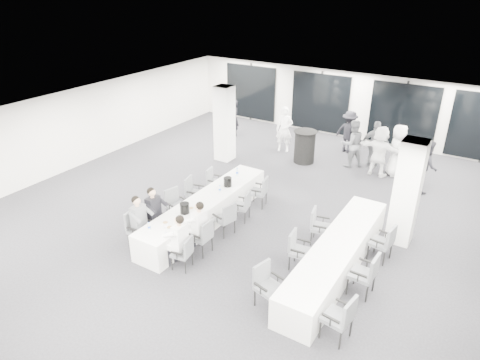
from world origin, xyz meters
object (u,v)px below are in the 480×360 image
object	(u,v)px
chair_main_right_fourth	(244,204)
chair_side_right_far	(385,241)
chair_main_left_second	(151,219)
chair_main_left_far	(213,180)
banquet_table_main	(206,210)
standing_guest_f	(380,148)
ice_bucket_far	(228,182)
standing_guest_e	(398,147)
standing_guest_g	(234,116)
cocktail_table	(305,147)
chair_main_left_fourth	(193,191)
chair_main_right_near	(184,251)
standing_guest_b	(352,141)
chair_side_right_near	(342,316)
chair_side_left_far	(318,224)
chair_side_right_mid	(367,272)
chair_main_left_near	(136,226)
standing_guest_a	(284,126)
chair_main_right_mid	(226,217)
standing_guest_d	(376,142)
banquet_table_side	(336,257)
chair_side_left_mid	(297,248)
standing_guest_h	(427,162)
chair_main_right_second	(203,235)
standing_guest_c	(349,129)
chair_main_right_far	(261,190)
chair_side_left_near	(266,283)
ice_bucket_near	(185,208)
chair_main_left_mid	(175,203)

from	to	relation	value
chair_main_right_fourth	chair_side_right_far	xyz separation A→B (m)	(3.89, 0.16, 0.05)
chair_main_left_second	chair_main_left_far	xyz separation A→B (m)	(0.00, 2.84, -0.01)
banquet_table_main	standing_guest_f	bearing A→B (deg)	61.20
ice_bucket_far	standing_guest_e	bearing A→B (deg)	55.02
banquet_table_main	standing_guest_g	bearing A→B (deg)	116.64
cocktail_table	chair_main_left_fourth	bearing A→B (deg)	-105.14
chair_main_right_near	standing_guest_b	xyz separation A→B (m)	(1.29, 8.01, 0.50)
banquet_table_main	chair_side_right_near	xyz separation A→B (m)	(4.72, -2.18, 0.20)
chair_side_left_far	chair_side_right_mid	world-z (taller)	chair_side_right_mid
chair_main_left_near	standing_guest_a	world-z (taller)	standing_guest_a
chair_main_right_mid	chair_side_right_mid	world-z (taller)	chair_side_right_mid
standing_guest_d	standing_guest_e	bearing A→B (deg)	147.75
chair_main_left_fourth	banquet_table_side	bearing A→B (deg)	68.18
chair_side_left_mid	ice_bucket_far	bearing A→B (deg)	-123.66
cocktail_table	standing_guest_h	xyz separation A→B (m)	(4.23, -0.08, 0.36)
chair_main_right_second	chair_side_right_mid	world-z (taller)	chair_side_right_mid
banquet_table_side	chair_side_right_mid	bearing A→B (deg)	-30.42
chair_main_right_second	standing_guest_a	xyz separation A→B (m)	(-1.48, 7.36, 0.47)
standing_guest_a	standing_guest_c	distance (m)	2.51
standing_guest_e	cocktail_table	bearing A→B (deg)	82.15
chair_side_right_near	standing_guest_f	size ratio (longest dim) A/B	0.50
chair_main_right_fourth	standing_guest_e	bearing A→B (deg)	-39.57
chair_main_right_far	standing_guest_b	xyz separation A→B (m)	(1.29, 4.38, 0.46)
standing_guest_b	standing_guest_g	size ratio (longest dim) A/B	1.14
chair_main_right_fourth	chair_side_right_far	size ratio (longest dim) A/B	0.92
standing_guest_c	ice_bucket_far	distance (m)	6.52
chair_side_right_near	standing_guest_e	distance (m)	8.37
chair_side_left_near	chair_side_right_mid	xyz separation A→B (m)	(1.67, 1.41, 0.03)
chair_side_left_far	standing_guest_f	xyz separation A→B (m)	(0.12, 5.06, 0.46)
chair_side_left_near	ice_bucket_far	distance (m)	4.26
standing_guest_c	standing_guest_a	bearing A→B (deg)	38.56
chair_main_right_second	standing_guest_b	world-z (taller)	standing_guest_b
standing_guest_b	chair_main_left_near	bearing A→B (deg)	25.21
cocktail_table	chair_side_right_far	bearing A→B (deg)	-47.98
cocktail_table	chair_main_right_near	size ratio (longest dim) A/B	1.41
chair_side_right_mid	standing_guest_d	world-z (taller)	standing_guest_d
banquet_table_main	cocktail_table	world-z (taller)	cocktail_table
standing_guest_b	chair_main_right_near	bearing A→B (deg)	36.59
standing_guest_g	ice_bucket_near	xyz separation A→B (m)	(3.33, -7.55, 0.02)
chair_main_right_far	standing_guest_d	xyz separation A→B (m)	(2.01, 4.76, 0.44)
banquet_table_main	standing_guest_e	distance (m)	7.16
chair_main_left_fourth	chair_side_right_mid	size ratio (longest dim) A/B	0.94
chair_main_right_far	standing_guest_h	bearing A→B (deg)	-57.70
chair_main_left_near	chair_side_right_mid	bearing A→B (deg)	94.73
standing_guest_c	standing_guest_f	distance (m)	2.26
chair_main_right_fourth	chair_side_right_mid	distance (m)	4.11
standing_guest_h	chair_side_right_far	bearing A→B (deg)	161.42
standing_guest_d	ice_bucket_far	bearing A→B (deg)	48.96
chair_main_left_second	chair_main_right_near	size ratio (longest dim) A/B	1.04
chair_main_left_mid	ice_bucket_near	xyz separation A→B (m)	(0.84, -0.57, 0.35)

